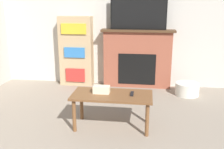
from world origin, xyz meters
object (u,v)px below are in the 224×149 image
(tv, at_px, (138,13))
(coffee_table, at_px, (112,99))
(bookshelf, at_px, (76,51))
(storage_basket, at_px, (187,89))
(fireplace, at_px, (137,58))

(tv, distance_m, coffee_table, 2.12)
(tv, height_order, bookshelf, tv)
(tv, distance_m, storage_basket, 1.68)
(tv, bearing_deg, bookshelf, -179.89)
(fireplace, bearing_deg, coffee_table, -97.78)
(fireplace, distance_m, bookshelf, 1.24)
(fireplace, bearing_deg, storage_basket, -22.21)
(fireplace, xyz_separation_m, bookshelf, (-1.24, -0.02, 0.12))
(storage_basket, bearing_deg, bookshelf, 170.53)
(tv, distance_m, bookshelf, 1.45)
(coffee_table, bearing_deg, fireplace, 82.22)
(storage_basket, bearing_deg, tv, 158.83)
(bookshelf, relative_size, storage_basket, 3.21)
(fireplace, height_order, tv, tv)
(tv, relative_size, storage_basket, 2.46)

